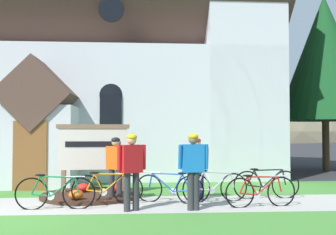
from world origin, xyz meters
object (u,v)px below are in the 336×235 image
bicycle_blue (107,189)px  bicycle_silver (55,192)px  cyclist_in_white_jersey (116,164)px  cyclist_in_red_jersey (193,165)px  church_sign (93,149)px  bicycle_white (215,187)px  bicycle_orange (266,184)px  roadside_conifer (325,58)px  bicycle_red (169,188)px  bicycle_green (260,191)px  cyclist_in_green_jersey (197,164)px  cyclist_in_blue_jersey (132,165)px

bicycle_blue → bicycle_silver: size_ratio=0.96×
cyclist_in_white_jersey → cyclist_in_red_jersey: bearing=-36.9°
church_sign → bicycle_white: (3.22, -1.37, -0.91)m
bicycle_orange → cyclist_in_red_jersey: (-2.14, -1.44, 0.64)m
bicycle_white → bicycle_silver: 3.89m
church_sign → cyclist_in_white_jersey: church_sign is taller
cyclist_in_white_jersey → roadside_conifer: size_ratio=0.20×
bicycle_red → bicycle_orange: 2.65m
bicycle_orange → bicycle_green: (-0.51, -1.14, -0.02)m
cyclist_in_green_jersey → cyclist_in_blue_jersey: bearing=-140.9°
bicycle_orange → bicycle_white: bearing=-164.4°
church_sign → cyclist_in_green_jersey: bearing=-20.3°
bicycle_orange → bicycle_green: bearing=-114.0°
cyclist_in_red_jersey → cyclist_in_green_jersey: cyclist_in_red_jersey is taller
bicycle_silver → cyclist_in_blue_jersey: size_ratio=1.05×
bicycle_red → cyclist_in_green_jersey: bearing=28.3°
cyclist_in_red_jersey → roadside_conifer: roadside_conifer is taller
cyclist_in_blue_jersey → bicycle_red: bearing=46.1°
bicycle_red → cyclist_in_green_jersey: size_ratio=1.04×
bicycle_white → roadside_conifer: bearing=49.3°
bicycle_blue → roadside_conifer: size_ratio=0.21×
bicycle_silver → roadside_conifer: (10.40, 8.34, 4.80)m
bicycle_blue → church_sign: bearing=109.2°
bicycle_orange → roadside_conifer: roadside_conifer is taller
bicycle_green → bicycle_blue: bearing=170.9°
bicycle_blue → cyclist_in_green_jersey: cyclist_in_green_jersey is taller
bicycle_red → bicycle_white: bearing=3.3°
bicycle_green → bicycle_silver: bicycle_silver is taller
church_sign → cyclist_in_red_jersey: (2.53, -2.41, -0.26)m
roadside_conifer → bicycle_silver: bearing=-141.3°
bicycle_silver → cyclist_in_red_jersey: 3.22m
church_sign → cyclist_in_green_jersey: church_sign is taller
bicycle_blue → cyclist_in_green_jersey: 2.39m
church_sign → bicycle_silver: 2.34m
bicycle_white → cyclist_in_blue_jersey: bearing=-153.8°
bicycle_red → bicycle_blue: (-1.53, -0.09, 0.01)m
cyclist_in_blue_jersey → roadside_conifer: size_ratio=0.21×
cyclist_in_red_jersey → cyclist_in_white_jersey: cyclist_in_red_jersey is taller
church_sign → bicycle_red: bearing=-35.0°
bicycle_silver → cyclist_in_green_jersey: size_ratio=1.12×
bicycle_red → roadside_conifer: size_ratio=0.21×
bicycle_white → roadside_conifer: 11.16m
bicycle_green → cyclist_in_white_jersey: 3.67m
church_sign → bicycle_orange: bearing=-11.7°
church_sign → bicycle_silver: bearing=-106.2°
bicycle_orange → cyclist_in_blue_jersey: bearing=-158.0°
bicycle_orange → cyclist_in_green_jersey: cyclist_in_green_jersey is taller
bicycle_blue → cyclist_in_green_jersey: size_ratio=1.08×
bicycle_silver → cyclist_in_red_jersey: cyclist_in_red_jersey is taller
bicycle_white → bicycle_green: size_ratio=0.98×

